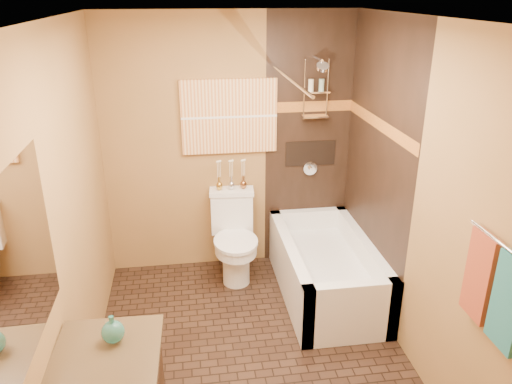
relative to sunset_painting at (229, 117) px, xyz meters
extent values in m
plane|color=black|center=(0.00, -1.48, -1.55)|extent=(3.00, 3.00, 0.00)
cube|color=#9F6F3D|center=(-1.20, -1.48, -0.30)|extent=(0.02, 3.00, 2.50)
cube|color=#9F6F3D|center=(1.20, -1.48, -0.30)|extent=(0.02, 3.00, 2.50)
cube|color=#9F6F3D|center=(0.00, 0.02, -0.30)|extent=(2.40, 0.02, 2.50)
cube|color=#9F6F3D|center=(0.00, -2.98, -0.30)|extent=(2.40, 0.02, 2.50)
plane|color=silver|center=(0.00, -1.48, 0.95)|extent=(3.00, 3.00, 0.00)
cube|color=black|center=(0.77, 0.01, -0.30)|extent=(0.85, 0.01, 2.50)
cube|color=black|center=(1.19, -0.73, -0.30)|extent=(0.01, 1.50, 2.50)
cube|color=#934F1A|center=(0.77, 0.00, 0.07)|extent=(0.85, 0.01, 0.10)
cube|color=#934F1A|center=(1.18, -0.73, 0.07)|extent=(0.01, 1.50, 0.10)
cube|color=black|center=(0.80, 0.01, -0.40)|extent=(0.50, 0.01, 0.25)
cylinder|color=silver|center=(0.80, -0.12, 0.53)|extent=(0.02, 0.26, 0.02)
cylinder|color=silver|center=(0.80, -0.28, 0.48)|extent=(0.11, 0.11, 0.09)
cylinder|color=silver|center=(0.80, -0.01, -0.55)|extent=(0.14, 0.02, 0.14)
cylinder|color=silver|center=(0.40, -0.73, 0.47)|extent=(0.03, 1.55, 0.03)
cylinder|color=silver|center=(1.15, -2.53, -0.10)|extent=(0.02, 0.55, 0.02)
cube|color=#1E6562|center=(1.16, -2.66, -0.37)|extent=(0.05, 0.22, 0.52)
cube|color=maroon|center=(1.16, -2.40, -0.37)|extent=(0.05, 0.22, 0.52)
cube|color=#CB6C2F|center=(0.00, 0.00, 0.00)|extent=(0.90, 0.04, 0.70)
cube|color=white|center=(-1.19, -2.48, -0.05)|extent=(0.01, 1.00, 0.90)
cube|color=white|center=(0.80, -1.43, -1.27)|extent=(0.80, 0.10, 0.55)
cube|color=white|center=(0.80, -0.03, -1.27)|extent=(0.80, 0.10, 0.55)
cube|color=white|center=(0.45, -0.73, -1.27)|extent=(0.10, 1.50, 0.55)
cube|color=white|center=(1.15, -0.73, -1.27)|extent=(0.10, 1.50, 0.55)
cube|color=white|center=(0.80, -0.73, -1.38)|extent=(0.64, 1.34, 0.35)
cube|color=white|center=(0.00, -0.09, -0.95)|extent=(0.42, 0.22, 0.41)
cube|color=white|center=(0.00, -0.09, -0.72)|extent=(0.45, 0.24, 0.04)
cylinder|color=white|center=(0.00, -0.41, -1.35)|extent=(0.26, 0.26, 0.41)
cylinder|color=white|center=(0.00, -0.41, -1.16)|extent=(0.40, 0.40, 0.11)
cylinder|color=white|center=(0.00, -0.41, -1.10)|extent=(0.42, 0.42, 0.03)
cube|color=black|center=(-0.92, -2.48, -0.73)|extent=(0.61, 0.97, 0.04)
camera|label=1|loc=(-0.42, -4.57, 1.11)|focal=35.00mm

